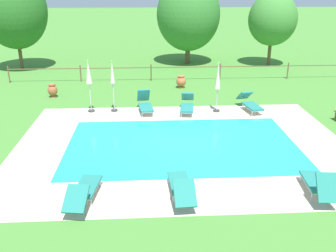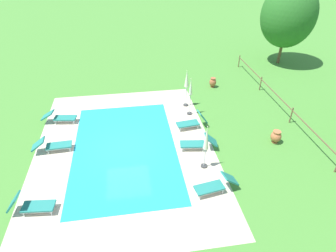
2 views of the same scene
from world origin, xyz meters
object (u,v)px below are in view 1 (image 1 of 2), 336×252
tree_far_west (273,19)px  tree_west_mid (188,15)px  sun_lounger_north_mid (181,186)px  sun_lounger_north_far (250,103)px  terracotta_urn_by_tree (181,81)px  sun_lounger_south_mid (319,184)px  patio_umbrella_closed_row_mid_west (218,80)px  sun_lounger_north_near_steps (187,105)px  terracotta_urn_near_fence (53,90)px  patio_umbrella_closed_row_west (89,76)px  sun_lounger_north_end (84,190)px  patio_umbrella_closed_row_east (113,78)px  tree_centre (14,10)px  sun_lounger_south_near_corner (145,104)px

tree_far_west → tree_west_mid: size_ratio=0.84×
sun_lounger_north_mid → sun_lounger_north_far: size_ratio=0.99×
terracotta_urn_by_tree → tree_far_west: 9.77m
sun_lounger_north_mid → sun_lounger_north_far: 8.65m
sun_lounger_south_mid → patio_umbrella_closed_row_mid_west: patio_umbrella_closed_row_mid_west is taller
sun_lounger_north_near_steps → sun_lounger_north_far: 3.10m
terracotta_urn_near_fence → tree_west_mid: 12.34m
sun_lounger_north_mid → tree_west_mid: bearing=83.3°
sun_lounger_north_near_steps → patio_umbrella_closed_row_west: patio_umbrella_closed_row_west is taller
sun_lounger_north_end → patio_umbrella_closed_row_mid_west: 9.33m
patio_umbrella_closed_row_east → sun_lounger_south_mid: bearing=-50.7°
sun_lounger_north_end → terracotta_urn_by_tree: sun_lounger_north_end is taller
sun_lounger_north_far → tree_centre: size_ratio=0.31×
sun_lounger_south_near_corner → patio_umbrella_closed_row_west: (-2.62, 0.18, 1.37)m
patio_umbrella_closed_row_east → tree_far_west: tree_far_west is taller
sun_lounger_north_mid → patio_umbrella_closed_row_west: size_ratio=0.80×
tree_far_west → sun_lounger_north_end: bearing=-121.6°
patio_umbrella_closed_row_mid_west → tree_west_mid: tree_west_mid is taller
patio_umbrella_closed_row_east → tree_centre: tree_centre is taller
sun_lounger_north_end → sun_lounger_south_near_corner: 7.98m
patio_umbrella_closed_row_mid_west → terracotta_urn_by_tree: bearing=107.0°
sun_lounger_north_end → tree_west_mid: bearing=75.2°
patio_umbrella_closed_row_west → tree_west_mid: size_ratio=0.40×
patio_umbrella_closed_row_mid_west → tree_far_west: bearing=60.6°
sun_lounger_north_mid → terracotta_urn_by_tree: bearing=84.8°
tree_centre → terracotta_urn_by_tree: bearing=-27.2°
patio_umbrella_closed_row_west → patio_umbrella_closed_row_mid_west: 6.10m
sun_lounger_south_near_corner → terracotta_urn_near_fence: sun_lounger_south_near_corner is taller
sun_lounger_north_mid → patio_umbrella_closed_row_mid_west: (2.42, 7.56, 1.22)m
sun_lounger_north_near_steps → sun_lounger_north_mid: sun_lounger_north_near_steps is taller
sun_lounger_north_end → tree_centre: tree_centre is taller
patio_umbrella_closed_row_mid_west → sun_lounger_north_mid: bearing=-107.8°
sun_lounger_south_mid → patio_umbrella_closed_row_mid_west: 7.98m
patio_umbrella_closed_row_east → sun_lounger_north_end: bearing=-91.7°
tree_far_west → tree_west_mid: (-6.02, 1.08, 0.26)m
sun_lounger_north_mid → patio_umbrella_closed_row_mid_west: bearing=72.2°
patio_umbrella_closed_row_mid_west → terracotta_urn_near_fence: bearing=161.3°
terracotta_urn_near_fence → tree_west_mid: size_ratio=0.12×
sun_lounger_south_near_corner → tree_centre: 13.74m
sun_lounger_north_far → sun_lounger_south_near_corner: size_ratio=1.10×
sun_lounger_south_mid → patio_umbrella_closed_row_west: size_ratio=0.75×
terracotta_urn_near_fence → sun_lounger_north_far: bearing=-15.5°
sun_lounger_north_mid → sun_lounger_north_end: bearing=-178.6°
sun_lounger_north_near_steps → patio_umbrella_closed_row_east: bearing=174.6°
sun_lounger_north_end → sun_lounger_south_near_corner: sun_lounger_south_near_corner is taller
sun_lounger_north_far → tree_far_west: tree_far_west is taller
terracotta_urn_near_fence → tree_far_west: tree_far_west is taller
sun_lounger_south_near_corner → tree_centre: bearing=131.9°
terracotta_urn_near_fence → patio_umbrella_closed_row_east: bearing=-35.7°
sun_lounger_south_near_corner → tree_far_west: tree_far_west is taller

